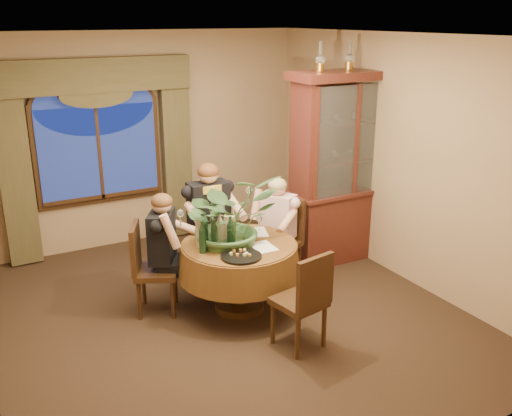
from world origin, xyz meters
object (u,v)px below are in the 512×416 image
person_scarf (209,223)px  wine_bottle_2 (214,235)px  wine_bottle_0 (203,237)px  wine_bottle_4 (199,232)px  person_pink (278,229)px  wine_bottle_5 (220,230)px  dining_table (239,276)px  chair_back (156,269)px  chair_right (280,242)px  oil_lamp_center (350,55)px  china_cabinet (344,168)px  chair_back_right (211,240)px  chair_front_left (299,299)px  oil_lamp_left (320,57)px  wine_bottle_1 (231,232)px  stoneware_vase (230,229)px  person_back (163,252)px  olive_bowl (241,242)px  wine_bottle_3 (205,228)px  centerpiece_plant (229,183)px  oil_lamp_right (377,54)px

person_scarf → wine_bottle_2: (-0.32, -0.84, 0.20)m
wine_bottle_0 → wine_bottle_4: size_ratio=1.00×
person_pink → wine_bottle_5: size_ratio=3.77×
dining_table → chair_back: bearing=154.6°
wine_bottle_5 → chair_right: bearing=19.9°
oil_lamp_center → chair_right: (-1.06, -0.24, -2.05)m
china_cabinet → chair_back_right: (-1.74, 0.20, -0.70)m
person_pink → chair_front_left: bearing=125.7°
oil_lamp_left → wine_bottle_2: bearing=-158.1°
wine_bottle_2 → wine_bottle_1: bearing=-3.1°
wine_bottle_2 → wine_bottle_4: 0.18m
chair_right → stoneware_vase: (-0.78, -0.30, 0.41)m
oil_lamp_left → wine_bottle_5: oil_lamp_left is taller
oil_lamp_left → person_back: bearing=-174.1°
china_cabinet → wine_bottle_4: (-2.18, -0.52, -0.26)m
person_pink → person_back: person_back is taller
chair_right → olive_bowl: (-0.71, -0.41, 0.29)m
person_scarf → wine_bottle_3: size_ratio=4.32×
chair_front_left → centerpiece_plant: (-0.22, 0.99, 0.90)m
wine_bottle_1 → person_back: bearing=140.0°
dining_table → wine_bottle_4: 0.68m
chair_right → wine_bottle_2: 1.19m
oil_lamp_left → centerpiece_plant: (-1.44, -0.53, -1.15)m
person_back → wine_bottle_5: bearing=85.5°
person_pink → wine_bottle_4: size_ratio=3.77×
dining_table → person_pink: person_pink is taller
chair_back_right → stoneware_vase: 0.85m
chair_front_left → person_scarf: size_ratio=0.67×
stoneware_vase → wine_bottle_4: bearing=177.0°
oil_lamp_right → wine_bottle_3: size_ratio=1.03×
wine_bottle_2 → wine_bottle_5: 0.15m
wine_bottle_0 → wine_bottle_2: same height
wine_bottle_0 → wine_bottle_4: bearing=78.8°
oil_lamp_right → centerpiece_plant: oil_lamp_right is taller
oil_lamp_center → oil_lamp_right: bearing=0.0°
chair_front_left → wine_bottle_4: bearing=108.6°
oil_lamp_right → wine_bottle_5: bearing=-166.5°
oil_lamp_left → oil_lamp_center: bearing=0.0°
stoneware_vase → wine_bottle_2: size_ratio=0.86×
china_cabinet → wine_bottle_3: bearing=-167.8°
dining_table → oil_lamp_right: bearing=15.9°
stoneware_vase → olive_bowl: bearing=-57.6°
dining_table → oil_lamp_right: oil_lamp_right is taller
wine_bottle_0 → oil_lamp_left: bearing=20.5°
dining_table → chair_right: 0.83m
wine_bottle_0 → chair_back_right: bearing=61.5°
wine_bottle_5 → wine_bottle_1: bearing=-60.2°
stoneware_vase → wine_bottle_3: size_ratio=0.86×
oil_lamp_center → chair_back: oil_lamp_center is taller
dining_table → wine_bottle_4: size_ratio=3.89×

